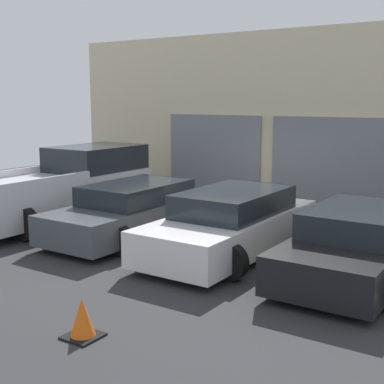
{
  "coord_description": "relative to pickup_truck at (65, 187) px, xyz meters",
  "views": [
    {
      "loc": [
        6.61,
        -11.22,
        3.19
      ],
      "look_at": [
        0.0,
        -1.29,
        1.1
      ],
      "focal_mm": 50.0,
      "sensor_mm": 36.0,
      "label": 1
    }
  ],
  "objects": [
    {
      "name": "shophouse_building",
      "position": [
        3.92,
        4.77,
        1.64
      ],
      "size": [
        14.49,
        0.68,
        5.12
      ],
      "color": "beige",
      "rests_on": "ground"
    },
    {
      "name": "parking_stripe_right",
      "position": [
        6.55,
        -0.31,
        -0.88
      ],
      "size": [
        0.12,
        2.2,
        0.01
      ],
      "primitive_type": "cube",
      "color": "gold",
      "rests_on": "ground"
    },
    {
      "name": "traffic_cone",
      "position": [
        5.55,
        -4.91,
        -0.63
      ],
      "size": [
        0.47,
        0.47,
        0.55
      ],
      "color": "black",
      "rests_on": "ground"
    },
    {
      "name": "parking_stripe_left",
      "position": [
        1.31,
        -0.31,
        -0.88
      ],
      "size": [
        0.12,
        2.2,
        0.01
      ],
      "primitive_type": "cube",
      "color": "gold",
      "rests_on": "ground"
    },
    {
      "name": "pickup_truck",
      "position": [
        0.0,
        0.0,
        0.0
      ],
      "size": [
        2.5,
        5.57,
        1.89
      ],
      "color": "silver",
      "rests_on": "ground"
    },
    {
      "name": "sedan_side",
      "position": [
        2.62,
        -0.28,
        -0.28
      ],
      "size": [
        2.25,
        4.63,
        1.25
      ],
      "color": "#474C51",
      "rests_on": "ground"
    },
    {
      "name": "ground_plane",
      "position": [
        3.93,
        1.48,
        -0.88
      ],
      "size": [
        28.0,
        28.0,
        0.0
      ],
      "primitive_type": "plane",
      "color": "#2D2D30"
    },
    {
      "name": "van_right",
      "position": [
        7.86,
        -0.28,
        -0.28
      ],
      "size": [
        2.21,
        4.51,
        1.26
      ],
      "color": "black",
      "rests_on": "ground"
    },
    {
      "name": "parking_stripe_far_left",
      "position": [
        -1.31,
        -0.31,
        -0.88
      ],
      "size": [
        0.12,
        2.2,
        0.01
      ],
      "primitive_type": "cube",
      "color": "gold",
      "rests_on": "ground"
    },
    {
      "name": "sedan_white",
      "position": [
        5.24,
        -0.28,
        -0.25
      ],
      "size": [
        2.3,
        4.79,
        1.32
      ],
      "color": "white",
      "rests_on": "ground"
    },
    {
      "name": "parking_stripe_centre",
      "position": [
        3.93,
        -0.31,
        -0.88
      ],
      "size": [
        0.12,
        2.2,
        0.01
      ],
      "primitive_type": "cube",
      "color": "gold",
      "rests_on": "ground"
    }
  ]
}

